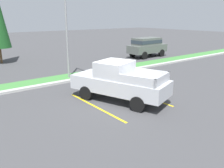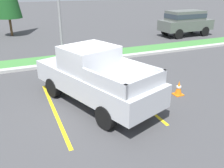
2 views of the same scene
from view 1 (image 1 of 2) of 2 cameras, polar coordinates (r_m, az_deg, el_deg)
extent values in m
plane|color=#424244|center=(12.87, 1.93, -3.84)|extent=(120.00, 120.00, 0.00)
cube|color=yellow|center=(11.96, -4.04, -5.43)|extent=(0.12, 4.80, 0.01)
cube|color=yellow|center=(13.81, 6.72, -2.52)|extent=(0.12, 4.80, 0.01)
cube|color=#B2B2AD|center=(16.82, -8.99, 1.03)|extent=(56.00, 0.40, 0.15)
cube|color=#42843D|center=(17.77, -10.70, 1.61)|extent=(56.00, 1.80, 0.06)
cylinder|color=black|center=(12.89, -6.13, -2.10)|extent=(0.52, 0.81, 0.76)
cylinder|color=black|center=(14.18, -1.83, -0.32)|extent=(0.52, 0.81, 0.76)
cylinder|color=black|center=(11.29, 6.27, -4.76)|extent=(0.52, 0.81, 0.76)
cylinder|color=black|center=(12.76, 9.72, -2.44)|extent=(0.52, 0.81, 0.76)
cube|color=silver|center=(12.55, 1.77, -0.12)|extent=(3.52, 5.54, 0.76)
cube|color=silver|center=(12.50, 0.62, 3.61)|extent=(2.19, 2.09, 0.84)
cube|color=#2D3842|center=(12.94, -2.46, 4.24)|extent=(1.55, 0.60, 0.63)
cube|color=silver|center=(11.00, 5.98, 0.70)|extent=(0.73, 1.82, 0.44)
cube|color=silver|center=(12.49, 9.53, 2.43)|extent=(0.73, 1.82, 0.44)
cube|color=silver|center=(11.40, 11.96, 0.99)|extent=(1.73, 0.69, 0.44)
cube|color=silver|center=(14.05, -7.17, 0.51)|extent=(1.76, 0.75, 0.28)
cylinder|color=black|center=(28.35, 9.11, 7.78)|extent=(0.81, 0.28, 0.80)
cylinder|color=black|center=(27.26, 11.79, 7.33)|extent=(0.81, 0.28, 0.80)
cylinder|color=black|center=(26.34, 5.00, 7.31)|extent=(0.81, 0.28, 0.80)
cylinder|color=black|center=(25.17, 7.72, 6.81)|extent=(0.81, 0.28, 0.80)
cube|color=#565B56|center=(26.68, 8.50, 8.43)|extent=(4.65, 1.96, 0.84)
cube|color=#565B56|center=(26.48, 8.35, 10.13)|extent=(3.14, 1.76, 0.76)
cube|color=#2D3842|center=(26.48, 8.35, 10.08)|extent=(3.19, 1.80, 0.36)
cylinder|color=gray|center=(17.10, -10.85, 12.38)|extent=(0.14, 0.14, 6.73)
cylinder|color=brown|center=(25.09, -25.16, 6.21)|extent=(0.20, 0.20, 1.49)
cube|color=orange|center=(14.61, 13.38, -1.74)|extent=(0.36, 0.36, 0.04)
cone|color=orange|center=(14.53, 13.45, -0.61)|extent=(0.28, 0.28, 0.56)
cylinder|color=white|center=(14.52, 13.46, -0.50)|extent=(0.19, 0.19, 0.07)
camera|label=2|loc=(5.32, 34.76, 10.33)|focal=38.52mm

